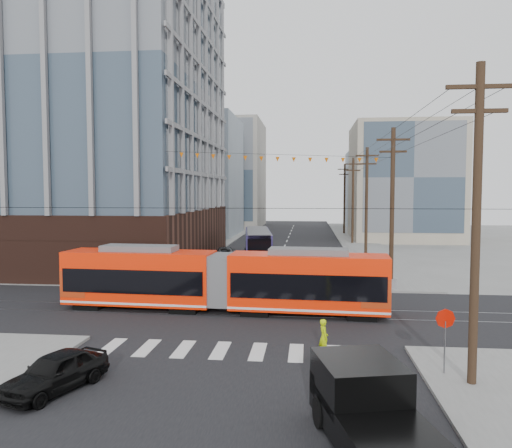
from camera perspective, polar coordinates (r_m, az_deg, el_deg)
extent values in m
plane|color=slate|center=(24.55, -0.96, -12.17)|extent=(160.00, 160.00, 0.00)
cube|color=#381E16|center=(53.21, -22.42, 11.64)|extent=(30.00, 25.00, 28.60)
cube|color=#8C99A5|center=(78.04, -8.79, 5.36)|extent=(18.00, 16.00, 18.00)
cube|color=gray|center=(72.64, 16.47, 4.59)|extent=(14.00, 14.00, 16.00)
cube|color=gray|center=(96.97, -4.04, 5.67)|extent=(16.00, 18.00, 20.00)
cube|color=#8C99A5|center=(92.68, 15.43, 3.77)|extent=(16.00, 16.00, 14.00)
cylinder|color=black|center=(18.36, 23.85, -0.42)|extent=(0.30, 0.30, 11.00)
cylinder|color=black|center=(79.64, 10.07, 2.80)|extent=(0.30, 0.30, 11.00)
imported|color=black|center=(18.78, -21.94, -15.40)|extent=(2.80, 4.18, 1.32)
imported|color=#9FA1A8|center=(37.40, -6.45, -5.59)|extent=(2.54, 4.39, 1.37)
imported|color=#BBABA9|center=(44.45, -5.24, -4.03)|extent=(2.97, 5.35, 1.47)
imported|color=#3E4349|center=(49.56, -3.55, -3.33)|extent=(2.84, 4.84, 1.26)
imported|color=#BBDA07|center=(21.08, 7.74, -12.74)|extent=(0.50, 0.63, 1.53)
cube|color=slate|center=(37.04, 14.43, -6.23)|extent=(1.42, 4.03, 0.79)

